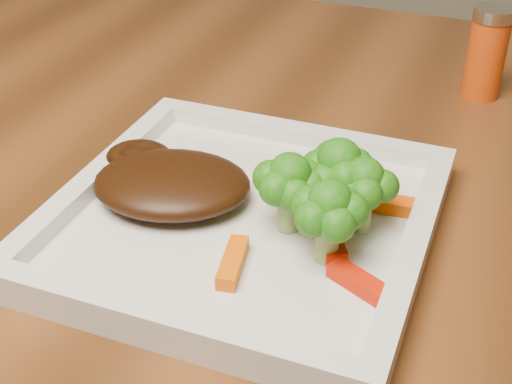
% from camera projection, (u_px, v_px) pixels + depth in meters
% --- Properties ---
extents(plate, '(0.27, 0.27, 0.01)m').
position_uv_depth(plate, '(244.00, 224.00, 0.53)').
color(plate, silver).
rests_on(plate, dining_table).
extents(steak, '(0.14, 0.12, 0.03)m').
position_uv_depth(steak, '(172.00, 184.00, 0.54)').
color(steak, '#311707').
rests_on(steak, plate).
extents(broccoli_0, '(0.07, 0.07, 0.07)m').
position_uv_depth(broccoli_0, '(338.00, 177.00, 0.51)').
color(broccoli_0, '#327814').
rests_on(broccoli_0, plate).
extents(broccoli_1, '(0.07, 0.07, 0.06)m').
position_uv_depth(broccoli_1, '(363.00, 191.00, 0.50)').
color(broccoli_1, '#207413').
rests_on(broccoli_1, plate).
extents(broccoli_2, '(0.07, 0.07, 0.06)m').
position_uv_depth(broccoli_2, '(328.00, 224.00, 0.47)').
color(broccoli_2, '#397613').
rests_on(broccoli_2, plate).
extents(broccoli_3, '(0.07, 0.07, 0.06)m').
position_uv_depth(broccoli_3, '(289.00, 193.00, 0.50)').
color(broccoli_3, '#397112').
rests_on(broccoli_3, plate).
extents(carrot_1, '(0.05, 0.03, 0.01)m').
position_uv_depth(carrot_1, '(363.00, 284.00, 0.46)').
color(carrot_1, red).
rests_on(carrot_1, plate).
extents(carrot_2, '(0.02, 0.05, 0.01)m').
position_uv_depth(carrot_2, '(233.00, 262.00, 0.48)').
color(carrot_2, '#EA5903').
rests_on(carrot_2, plate).
extents(carrot_3, '(0.06, 0.02, 0.01)m').
position_uv_depth(carrot_3, '(395.00, 205.00, 0.53)').
color(carrot_3, '#F25103').
rests_on(carrot_3, plate).
extents(carrot_4, '(0.05, 0.04, 0.01)m').
position_uv_depth(carrot_4, '(290.00, 172.00, 0.57)').
color(carrot_4, red).
rests_on(carrot_4, plate).
extents(carrot_5, '(0.04, 0.06, 0.01)m').
position_uv_depth(carrot_5, '(328.00, 236.00, 0.50)').
color(carrot_5, red).
rests_on(carrot_5, plate).
extents(carrot_6, '(0.05, 0.05, 0.01)m').
position_uv_depth(carrot_6, '(321.00, 212.00, 0.53)').
color(carrot_6, '#FF2904').
rests_on(carrot_6, plate).
extents(spice_shaker, '(0.05, 0.05, 0.09)m').
position_uv_depth(spice_shaker, '(487.00, 53.00, 0.71)').
color(spice_shaker, '#CA3E0B').
rests_on(spice_shaker, dining_table).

